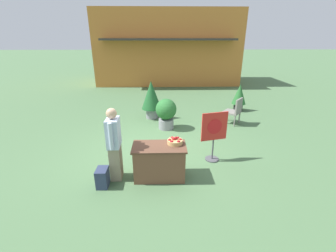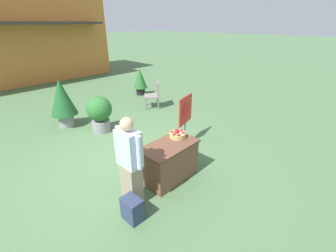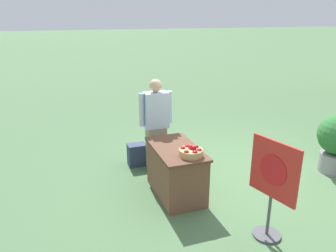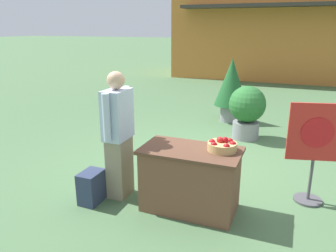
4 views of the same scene
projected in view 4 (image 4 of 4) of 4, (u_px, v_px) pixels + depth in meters
name	position (u px, v px, depth m)	size (l,w,h in m)	color
ground_plane	(202.00, 166.00, 5.39)	(120.00, 120.00, 0.00)	#4C7047
storefront_building	(290.00, 22.00, 14.13)	(9.51, 4.83, 4.75)	#C67533
display_table	(190.00, 179.00, 4.02)	(1.20, 0.66, 0.79)	brown
apple_basket	(222.00, 145.00, 3.85)	(0.34, 0.34, 0.16)	tan
person_visitor	(118.00, 135.00, 4.23)	(0.27, 0.61, 1.68)	gray
backpack	(92.00, 187.00, 4.23)	(0.24, 0.34, 0.42)	#2D3856
poster_board	(315.00, 147.00, 4.09)	(0.68, 0.36, 1.32)	#4C4C51
potted_plant_near_left	(247.00, 109.00, 6.56)	(0.73, 0.73, 1.08)	gray
potted_plant_far_right	(231.00, 86.00, 7.69)	(0.78, 0.78, 1.50)	gray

